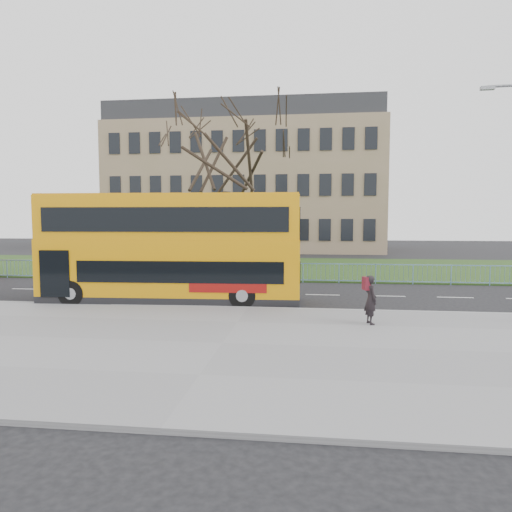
% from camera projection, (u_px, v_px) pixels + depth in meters
% --- Properties ---
extents(ground, '(120.00, 120.00, 0.00)m').
position_uv_depth(ground, '(253.00, 303.00, 19.42)').
color(ground, black).
rests_on(ground, ground).
extents(pavement, '(80.00, 10.50, 0.12)m').
position_uv_depth(pavement, '(222.00, 345.00, 12.73)').
color(pavement, slate).
rests_on(pavement, ground).
extents(kerb, '(80.00, 0.20, 0.14)m').
position_uv_depth(kerb, '(248.00, 309.00, 17.88)').
color(kerb, gray).
rests_on(kerb, ground).
extents(grass_verge, '(80.00, 15.40, 0.08)m').
position_uv_depth(grass_verge, '(278.00, 267.00, 33.57)').
color(grass_verge, '#233A15').
rests_on(grass_verge, ground).
extents(guard_railing, '(40.00, 0.12, 1.10)m').
position_uv_depth(guard_railing, '(268.00, 272.00, 25.91)').
color(guard_railing, '#6691B6').
rests_on(guard_railing, ground).
extents(bare_tree, '(8.75, 8.75, 12.49)m').
position_uv_depth(bare_tree, '(226.00, 176.00, 29.16)').
color(bare_tree, black).
rests_on(bare_tree, grass_verge).
extents(civic_building, '(30.00, 15.00, 14.00)m').
position_uv_depth(civic_building, '(249.00, 190.00, 54.09)').
color(civic_building, '#8E7A5A').
rests_on(civic_building, ground).
extents(yellow_bus, '(10.97, 3.09, 4.55)m').
position_uv_depth(yellow_bus, '(171.00, 246.00, 19.38)').
color(yellow_bus, orange).
rests_on(yellow_bus, ground).
extents(pedestrian, '(0.55, 0.68, 1.62)m').
position_uv_depth(pedestrian, '(371.00, 300.00, 14.97)').
color(pedestrian, black).
rests_on(pedestrian, pavement).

